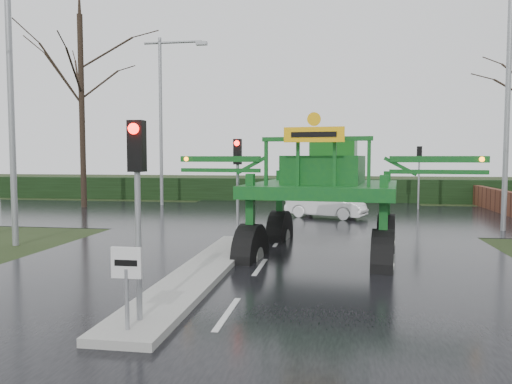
# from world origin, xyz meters

# --- Properties ---
(ground) EXTENTS (140.00, 140.00, 0.00)m
(ground) POSITION_xyz_m (0.00, 0.00, 0.00)
(ground) COLOR black
(ground) RESTS_ON ground
(road_main) EXTENTS (14.00, 80.00, 0.02)m
(road_main) POSITION_xyz_m (0.00, 10.00, 0.00)
(road_main) COLOR black
(road_main) RESTS_ON ground
(road_cross) EXTENTS (80.00, 12.00, 0.02)m
(road_cross) POSITION_xyz_m (0.00, 16.00, 0.01)
(road_cross) COLOR black
(road_cross) RESTS_ON ground
(median_island) EXTENTS (1.20, 10.00, 0.16)m
(median_island) POSITION_xyz_m (-1.30, 3.00, 0.09)
(median_island) COLOR gray
(median_island) RESTS_ON ground
(hedge_row) EXTENTS (44.00, 0.90, 1.50)m
(hedge_row) POSITION_xyz_m (0.00, 24.00, 0.75)
(hedge_row) COLOR black
(hedge_row) RESTS_ON ground
(keep_left_sign) EXTENTS (0.50, 0.07, 1.35)m
(keep_left_sign) POSITION_xyz_m (-1.30, -1.50, 1.06)
(keep_left_sign) COLOR gray
(keep_left_sign) RESTS_ON ground
(traffic_signal_near) EXTENTS (0.26, 0.33, 3.52)m
(traffic_signal_near) POSITION_xyz_m (-1.30, -1.01, 2.59)
(traffic_signal_near) COLOR gray
(traffic_signal_near) RESTS_ON ground
(traffic_signal_mid) EXTENTS (0.26, 0.33, 3.52)m
(traffic_signal_mid) POSITION_xyz_m (-1.30, 7.49, 2.59)
(traffic_signal_mid) COLOR gray
(traffic_signal_mid) RESTS_ON ground
(traffic_signal_far) EXTENTS (0.26, 0.33, 3.52)m
(traffic_signal_far) POSITION_xyz_m (6.50, 20.01, 2.59)
(traffic_signal_far) COLOR gray
(traffic_signal_far) RESTS_ON ground
(street_light_left_near) EXTENTS (3.85, 0.30, 10.00)m
(street_light_left_near) POSITION_xyz_m (-8.19, 6.00, 5.99)
(street_light_left_near) COLOR gray
(street_light_left_near) RESTS_ON ground
(street_light_right) EXTENTS (3.85, 0.30, 10.00)m
(street_light_right) POSITION_xyz_m (8.19, 12.00, 5.99)
(street_light_right) COLOR gray
(street_light_right) RESTS_ON ground
(street_light_left_far) EXTENTS (3.85, 0.30, 10.00)m
(street_light_left_far) POSITION_xyz_m (-8.19, 20.00, 5.99)
(street_light_left_far) COLOR gray
(street_light_left_far) RESTS_ON ground
(tree_left_far) EXTENTS (7.70, 7.70, 13.26)m
(tree_left_far) POSITION_xyz_m (-12.50, 18.00, 7.15)
(tree_left_far) COLOR black
(tree_left_far) RESTS_ON ground
(crop_sprayer) EXTENTS (9.15, 6.18, 5.14)m
(crop_sprayer) POSITION_xyz_m (-0.42, 5.28, 2.43)
(crop_sprayer) COLOR black
(crop_sprayer) RESTS_ON ground
(white_sedan) EXTENTS (4.02, 2.50, 1.25)m
(white_sedan) POSITION_xyz_m (1.48, 15.15, 0.00)
(white_sedan) COLOR white
(white_sedan) RESTS_ON ground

